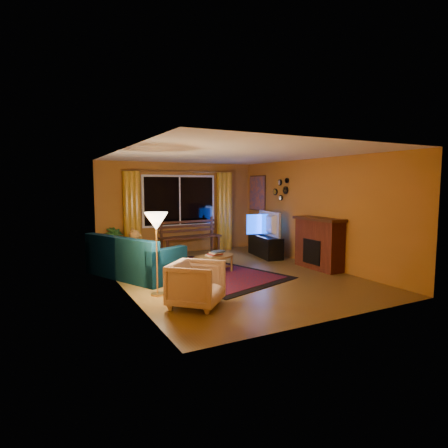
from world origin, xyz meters
name	(u,v)px	position (x,y,z in m)	size (l,w,h in m)	color
floor	(231,275)	(0.00, 0.00, -0.01)	(4.50, 6.00, 0.02)	brown
ceiling	(231,154)	(0.00, 0.00, 2.51)	(4.50, 6.00, 0.02)	white
wall_back	(179,208)	(0.00, 3.01, 1.25)	(4.50, 0.02, 2.50)	#B97428
wall_left	(120,221)	(-2.26, 0.00, 1.25)	(0.02, 6.00, 2.50)	#B97428
wall_right	(315,212)	(2.26, 0.00, 1.25)	(0.02, 6.00, 2.50)	#B97428
window	(180,201)	(0.00, 2.94, 1.45)	(2.00, 0.02, 1.30)	black
curtain_rod	(180,172)	(0.00, 2.90, 2.25)	(0.03, 0.03, 3.20)	#BF8C3F
curtain_left	(132,215)	(-1.35, 2.88, 1.12)	(0.36, 0.36, 2.24)	gold
curtain_right	(224,211)	(1.35, 2.88, 1.12)	(0.36, 0.36, 2.24)	gold
bench	(191,246)	(0.10, 2.43, 0.25)	(1.67, 0.49, 0.50)	#3B1E0F
potted_plant	(114,244)	(-1.84, 2.75, 0.41)	(0.46, 0.46, 0.82)	#235B1E
sofa	(134,256)	(-1.83, 0.79, 0.43)	(0.91, 2.13, 0.86)	#06273E
dog	(131,242)	(-1.78, 1.27, 0.65)	(0.30, 0.41, 0.45)	olive
armchair	(196,282)	(-1.46, -1.55, 0.39)	(0.75, 0.70, 0.77)	beige
floor_lamp	(157,254)	(-1.81, -0.69, 0.71)	(0.24, 0.24, 1.42)	#BF8C3F
rug	(206,273)	(-0.40, 0.39, 0.01)	(2.10, 3.32, 0.02)	maroon
coffee_table	(214,264)	(-0.24, 0.33, 0.19)	(1.02, 1.02, 0.37)	#A47C3D
tv_console	(265,246)	(1.80, 1.38, 0.27)	(0.44, 1.31, 0.55)	black
television	(266,224)	(1.80, 1.38, 0.87)	(1.12, 0.15, 0.64)	black
fireplace	(319,245)	(2.05, -0.40, 0.55)	(0.40, 1.20, 1.10)	maroon
mirror_cluster	(281,188)	(2.21, 1.30, 1.80)	(0.06, 0.60, 0.56)	black
painting	(257,193)	(2.22, 2.45, 1.65)	(0.04, 0.76, 0.96)	orange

